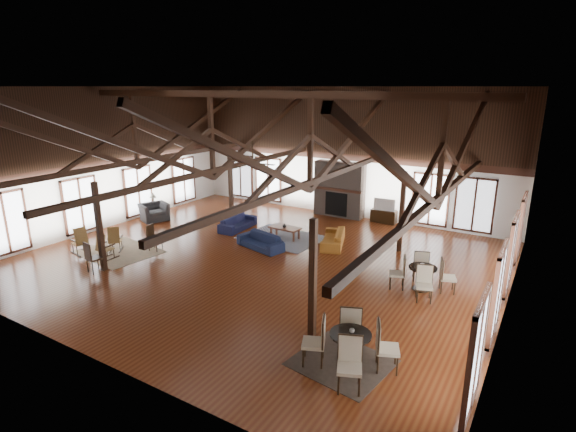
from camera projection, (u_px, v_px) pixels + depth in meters
The scene contains 31 objects.
floor at pixel (260, 260), 16.15m from camera, with size 16.00×16.00×0.00m, color #602C14.
ceiling at pixel (257, 86), 14.48m from camera, with size 16.00×14.00×0.02m, color black.
wall_back at pixel (343, 153), 21.06m from camera, with size 16.00×0.02×6.00m, color white.
wall_front at pixel (71, 233), 9.56m from camera, with size 16.00×0.02×6.00m, color white.
wall_left at pixel (105, 159), 19.28m from camera, with size 0.02×14.00×6.00m, color white.
wall_right at pixel (518, 210), 11.34m from camera, with size 0.02×14.00×6.00m, color white.
roof_truss at pixel (258, 148), 15.02m from camera, with size 15.60×14.07×3.14m.
post_grid at pixel (259, 219), 15.72m from camera, with size 8.16×7.16×3.05m.
fireplace at pixel (339, 190), 21.27m from camera, with size 2.50×0.69×2.60m.
ceiling_fan at pixel (253, 162), 14.04m from camera, with size 1.60×1.60×0.75m.
sofa_navy_front at pixel (260, 241), 17.22m from camera, with size 1.97×0.77×0.57m, color #161E3C.
sofa_navy_left at pixel (238, 223), 19.55m from camera, with size 0.76×1.96×0.57m, color #15183C.
sofa_orange at pixel (333, 238), 17.54m from camera, with size 0.78×2.01×0.59m, color #94571C.
coffee_table at pixel (285, 228), 18.29m from camera, with size 1.31×0.70×0.49m.
vase at pixel (285, 225), 18.19m from camera, with size 0.17×0.17×0.17m, color #B2B2B2.
armchair at pixel (154, 212), 20.84m from camera, with size 1.05×1.20×0.78m, color #2E2E30.
side_table_lamp at pixel (154, 207), 21.50m from camera, with size 0.46×0.46×1.17m.
rocking_chair_a at pixel (115, 240), 16.88m from camera, with size 0.78×0.83×0.97m.
rocking_chair_b at pixel (103, 247), 16.01m from camera, with size 0.46×0.80×1.01m.
rocking_chair_c at pixel (80, 241), 16.57m from camera, with size 0.87×0.57×1.04m.
side_chair_a at pixel (153, 235), 16.95m from camera, with size 0.50×0.50×1.00m.
side_chair_b at pixel (91, 255), 14.86m from camera, with size 0.52×0.52×1.07m.
cafe_table_near at pixel (350, 344), 9.87m from camera, with size 2.18×2.18×1.12m.
cafe_table_far at pixel (422, 274), 13.63m from camera, with size 2.02×2.02×1.04m.
cup_near at pixel (352, 331), 9.83m from camera, with size 0.11×0.11×0.09m, color #B2B2B2.
cup_far at pixel (422, 265), 13.59m from camera, with size 0.13×0.13×0.10m, color #B2B2B2.
tv_console at pixel (384, 216), 20.51m from camera, with size 1.16×0.44×0.58m, color black.
television at pixel (385, 204), 20.34m from camera, with size 0.97×0.13×0.56m, color #B2B2B2.
rug_tan at pixel (118, 252), 16.91m from camera, with size 2.88×2.27×0.01m, color tan.
rug_navy at pixel (282, 237), 18.50m from camera, with size 3.18×2.39×0.01m, color #172040.
rug_dark at pixel (342, 362), 10.14m from camera, with size 2.02×1.84×0.01m, color black.
Camera 1 is at (8.66, -12.37, 6.01)m, focal length 28.00 mm.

